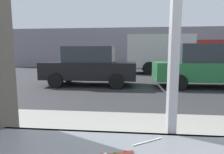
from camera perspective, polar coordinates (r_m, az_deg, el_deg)
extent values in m
plane|color=#2D2D30|center=(9.16, 7.10, -1.99)|extent=(60.00, 60.00, 0.00)
cube|color=gray|center=(3.00, 10.45, -20.80)|extent=(16.00, 2.80, 0.16)
cube|color=#404245|center=(1.20, 18.13, -17.00)|extent=(2.14, 0.02, 0.02)
cube|color=#9E9EA3|center=(1.16, 18.96, 16.40)|extent=(0.05, 0.08, 1.33)
cube|color=gray|center=(19.52, 6.40, 8.92)|extent=(28.00, 1.20, 4.02)
cube|color=#337A2D|center=(0.86, 1.12, -22.40)|extent=(0.02, 0.02, 0.01)
cube|color=beige|center=(0.85, -2.07, -22.73)|extent=(0.01, 0.01, 0.01)
cube|color=red|center=(0.87, 4.15, -22.04)|extent=(0.02, 0.02, 0.01)
cylinder|color=white|center=(1.07, 10.94, -19.01)|extent=(0.16, 0.11, 0.01)
cube|color=black|center=(8.62, -6.90, 2.08)|extent=(4.21, 1.72, 0.75)
cube|color=#282D33|center=(8.58, -6.92, 6.92)|extent=(2.19, 1.52, 0.70)
cylinder|color=black|center=(9.33, 2.14, 0.22)|extent=(0.64, 0.18, 0.64)
cylinder|color=black|center=(7.63, 1.36, -1.40)|extent=(0.64, 0.18, 0.64)
cylinder|color=black|center=(9.83, -13.22, 0.40)|extent=(0.64, 0.18, 0.64)
cylinder|color=black|center=(8.24, -17.07, -1.06)|extent=(0.64, 0.18, 0.64)
cube|color=#236B38|center=(9.08, 27.57, 1.62)|extent=(4.63, 1.78, 0.77)
cube|color=#282D33|center=(8.99, 27.08, 6.53)|extent=(2.41, 1.56, 0.77)
cylinder|color=black|center=(9.54, 17.42, 0.05)|extent=(0.64, 0.18, 0.64)
cylinder|color=black|center=(7.83, 20.06, -1.62)|extent=(0.64, 0.18, 0.64)
cube|color=beige|center=(13.98, 14.20, 7.67)|extent=(4.52, 2.20, 2.30)
cube|color=maroon|center=(14.74, 26.10, 6.33)|extent=(1.90, 2.10, 1.90)
cylinder|color=black|center=(15.77, 24.57, 2.98)|extent=(0.90, 0.24, 0.90)
cylinder|color=black|center=(13.80, 27.38, 2.28)|extent=(0.90, 0.24, 0.90)
cylinder|color=black|center=(15.02, 10.57, 3.34)|extent=(0.90, 0.24, 0.90)
cylinder|color=black|center=(12.83, 11.41, 2.64)|extent=(0.90, 0.24, 0.90)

